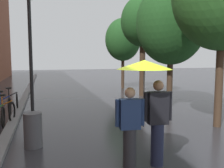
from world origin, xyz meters
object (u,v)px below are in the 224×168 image
object	(u,v)px
street_tree_3	(123,40)
street_lamp_post	(30,45)
parked_bicycle_4	(4,102)
litter_bin	(33,130)
couple_under_umbrella	(144,98)
street_tree_2	(143,22)
street_tree_1	(171,23)

from	to	relation	value
street_tree_3	street_lamp_post	world-z (taller)	street_tree_3
parked_bicycle_4	litter_bin	size ratio (longest dim) A/B	1.37
couple_under_umbrella	street_lamp_post	bearing A→B (deg)	116.74
couple_under_umbrella	litter_bin	bearing A→B (deg)	142.28
street_tree_2	couple_under_umbrella	distance (m)	9.56
street_tree_1	couple_under_umbrella	xyz separation A→B (m)	(-3.53, -5.46, -2.27)
street_tree_1	parked_bicycle_4	bearing A→B (deg)	173.16
street_tree_1	parked_bicycle_4	world-z (taller)	street_tree_1
litter_bin	couple_under_umbrella	bearing A→B (deg)	-37.72
street_lamp_post	street_tree_3	bearing A→B (deg)	52.21
litter_bin	street_lamp_post	bearing A→B (deg)	92.56
street_tree_1	parked_bicycle_4	distance (m)	7.82
parked_bicycle_4	couple_under_umbrella	world-z (taller)	couple_under_umbrella
street_lamp_post	parked_bicycle_4	bearing A→B (deg)	125.17
street_tree_2	litter_bin	distance (m)	9.57
street_lamp_post	litter_bin	xyz separation A→B (m)	(0.13, -2.91, -2.17)
couple_under_umbrella	litter_bin	size ratio (longest dim) A/B	2.51
parked_bicycle_4	litter_bin	distance (m)	4.80
street_tree_1	street_tree_3	distance (m)	6.60
street_tree_3	street_lamp_post	size ratio (longest dim) A/B	1.09
street_tree_1	parked_bicycle_4	xyz separation A→B (m)	(-7.04, 0.84, -3.29)
street_tree_1	parked_bicycle_4	size ratio (longest dim) A/B	4.73
parked_bicycle_4	litter_bin	xyz separation A→B (m)	(1.33, -4.61, 0.05)
couple_under_umbrella	street_tree_3	bearing A→B (deg)	74.02
street_tree_1	street_tree_2	bearing A→B (deg)	91.47
street_tree_1	litter_bin	distance (m)	7.57
street_tree_2	street_lamp_post	size ratio (longest dim) A/B	1.25
street_tree_1	street_lamp_post	distance (m)	6.01
street_tree_3	couple_under_umbrella	world-z (taller)	street_tree_3
street_tree_3	couple_under_umbrella	size ratio (longest dim) A/B	2.28
parked_bicycle_4	street_lamp_post	size ratio (longest dim) A/B	0.26
parked_bicycle_4	street_tree_2	bearing A→B (deg)	17.38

